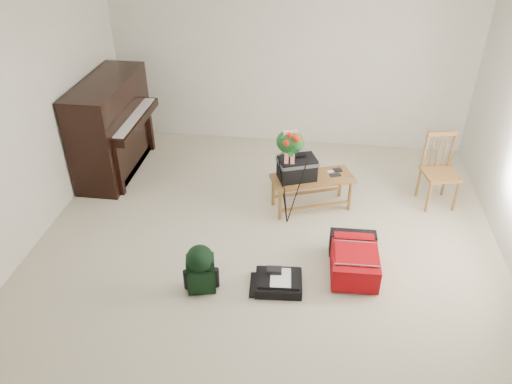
# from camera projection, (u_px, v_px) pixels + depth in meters

# --- Properties ---
(floor) EXTENTS (5.00, 5.50, 0.01)m
(floor) POSITION_uv_depth(u_px,v_px,m) (264.00, 259.00, 5.23)
(floor) COLOR beige
(floor) RESTS_ON ground
(ceiling) EXTENTS (5.00, 5.50, 0.01)m
(ceiling) POSITION_uv_depth(u_px,v_px,m) (266.00, 14.00, 3.86)
(ceiling) COLOR white
(ceiling) RESTS_ON wall_back
(wall_back) EXTENTS (5.00, 0.04, 2.50)m
(wall_back) POSITION_uv_depth(u_px,v_px,m) (289.00, 58.00, 6.82)
(wall_back) COLOR silver
(wall_back) RESTS_ON floor
(wall_left) EXTENTS (0.04, 5.50, 2.50)m
(wall_left) POSITION_uv_depth(u_px,v_px,m) (9.00, 138.00, 4.83)
(wall_left) COLOR silver
(wall_left) RESTS_ON floor
(piano) EXTENTS (0.71, 1.50, 1.25)m
(piano) POSITION_uv_depth(u_px,v_px,m) (113.00, 128.00, 6.48)
(piano) COLOR black
(piano) RESTS_ON floor
(bench) EXTENTS (1.02, 0.69, 0.73)m
(bench) POSITION_uv_depth(u_px,v_px,m) (302.00, 169.00, 5.77)
(bench) COLOR olive
(bench) RESTS_ON floor
(dining_chair) EXTENTS (0.46, 0.46, 0.89)m
(dining_chair) POSITION_uv_depth(u_px,v_px,m) (440.00, 171.00, 5.89)
(dining_chair) COLOR olive
(dining_chair) RESTS_ON floor
(red_suitcase) EXTENTS (0.48, 0.69, 0.29)m
(red_suitcase) POSITION_uv_depth(u_px,v_px,m) (354.00, 257.00, 5.03)
(red_suitcase) COLOR #B90710
(red_suitcase) RESTS_ON floor
(black_duffel) EXTENTS (0.48, 0.40, 0.19)m
(black_duffel) POSITION_uv_depth(u_px,v_px,m) (278.00, 282.00, 4.85)
(black_duffel) COLOR black
(black_duffel) RESTS_ON floor
(green_backpack) EXTENTS (0.29, 0.27, 0.53)m
(green_backpack) POSITION_uv_depth(u_px,v_px,m) (200.00, 267.00, 4.70)
(green_backpack) COLOR black
(green_backpack) RESTS_ON floor
(flower_stand) EXTENTS (0.46, 0.46, 1.21)m
(flower_stand) POSITION_uv_depth(u_px,v_px,m) (289.00, 179.00, 5.45)
(flower_stand) COLOR black
(flower_stand) RESTS_ON floor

